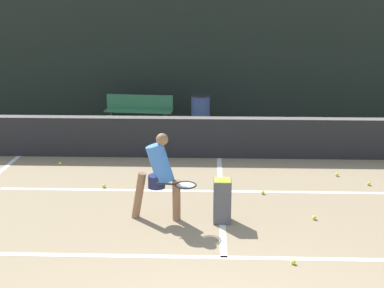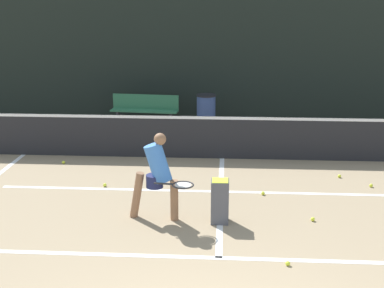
{
  "view_description": "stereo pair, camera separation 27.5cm",
  "coord_description": "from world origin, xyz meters",
  "px_view_note": "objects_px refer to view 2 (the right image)",
  "views": [
    {
      "loc": [
        -0.22,
        -4.14,
        3.52
      ],
      "look_at": [
        -0.53,
        5.0,
        0.95
      ],
      "focal_mm": 50.0,
      "sensor_mm": 36.0,
      "label": 1
    },
    {
      "loc": [
        0.06,
        -4.13,
        3.52
      ],
      "look_at": [
        -0.53,
        5.0,
        0.95
      ],
      "focal_mm": 50.0,
      "sensor_mm": 36.0,
      "label": 2
    }
  ],
  "objects_px": {
    "player_practicing": "(157,173)",
    "courtside_bench": "(145,109)",
    "trash_bin": "(206,112)",
    "parked_car": "(355,81)",
    "ball_hopper": "(220,200)"
  },
  "relations": [
    {
      "from": "trash_bin",
      "to": "courtside_bench",
      "type": "bearing_deg",
      "value": 173.31
    },
    {
      "from": "player_practicing",
      "to": "ball_hopper",
      "type": "bearing_deg",
      "value": 3.47
    },
    {
      "from": "courtside_bench",
      "to": "parked_car",
      "type": "bearing_deg",
      "value": 41.11
    },
    {
      "from": "ball_hopper",
      "to": "courtside_bench",
      "type": "distance_m",
      "value": 6.72
    },
    {
      "from": "trash_bin",
      "to": "parked_car",
      "type": "height_order",
      "value": "parked_car"
    },
    {
      "from": "courtside_bench",
      "to": "player_practicing",
      "type": "bearing_deg",
      "value": -73.96
    },
    {
      "from": "courtside_bench",
      "to": "ball_hopper",
      "type": "bearing_deg",
      "value": -65.65
    },
    {
      "from": "player_practicing",
      "to": "ball_hopper",
      "type": "relative_size",
      "value": 2.03
    },
    {
      "from": "parked_car",
      "to": "player_practicing",
      "type": "bearing_deg",
      "value": -116.84
    },
    {
      "from": "ball_hopper",
      "to": "trash_bin",
      "type": "height_order",
      "value": "trash_bin"
    },
    {
      "from": "player_practicing",
      "to": "ball_hopper",
      "type": "xyz_separation_m",
      "value": [
        1.0,
        -0.06,
        -0.41
      ]
    },
    {
      "from": "player_practicing",
      "to": "trash_bin",
      "type": "distance_m",
      "value": 6.13
    },
    {
      "from": "trash_bin",
      "to": "parked_car",
      "type": "relative_size",
      "value": 0.22
    },
    {
      "from": "courtside_bench",
      "to": "parked_car",
      "type": "height_order",
      "value": "parked_car"
    },
    {
      "from": "player_practicing",
      "to": "courtside_bench",
      "type": "bearing_deg",
      "value": 107.57
    }
  ]
}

